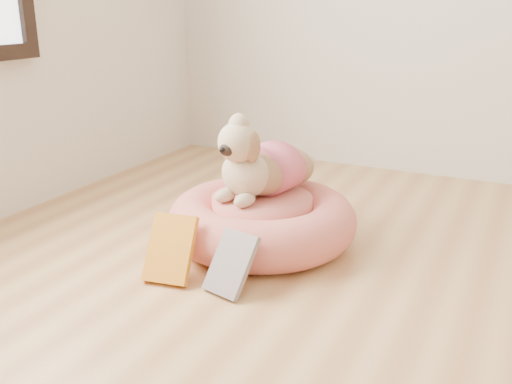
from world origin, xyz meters
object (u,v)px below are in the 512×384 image
at_px(dog, 261,151).
at_px(book_white, 231,264).
at_px(pet_bed, 262,220).
at_px(book_yellow, 170,249).

height_order(dog, book_white, dog).
height_order(pet_bed, dog, dog).
xyz_separation_m(pet_bed, book_white, (0.08, -0.38, 0.00)).
xyz_separation_m(pet_bed, book_yellow, (-0.14, -0.40, 0.02)).
relative_size(pet_bed, dog, 1.58).
xyz_separation_m(dog, book_white, (0.10, -0.41, -0.25)).
xyz_separation_m(dog, book_yellow, (-0.12, -0.42, -0.24)).
bearing_deg(pet_bed, dog, 124.71).
distance_m(pet_bed, book_yellow, 0.42).
distance_m(book_yellow, book_white, 0.22).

